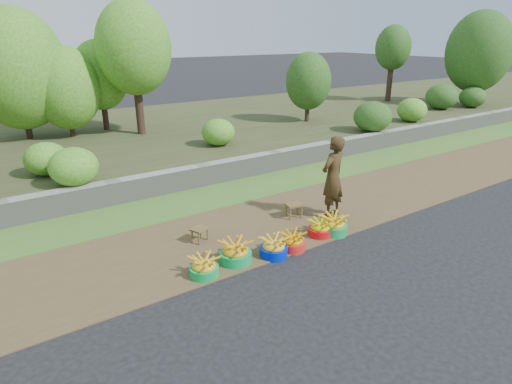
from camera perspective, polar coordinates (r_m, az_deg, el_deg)
ground_plane at (r=7.77m, az=7.17°, el=-7.57°), size 120.00×120.00×0.00m
dirt_shoulder at (r=8.64m, az=1.73°, el=-4.33°), size 80.00×2.50×0.02m
grass_verge at (r=10.19m, az=-4.85°, el=-0.36°), size 80.00×1.50×0.04m
retaining_wall at (r=10.82m, az=-7.11°, el=2.23°), size 80.00×0.35×0.55m
earth_bank at (r=15.21m, az=-15.70°, el=6.85°), size 80.00×10.00×0.50m
vegetation at (r=13.39m, az=-24.62°, el=13.97°), size 33.75×8.37×4.15m
basin_a at (r=6.89m, az=-6.94°, el=-9.97°), size 0.47×0.47×0.35m
basin_b at (r=7.22m, az=-2.75°, el=-8.10°), size 0.54×0.54×0.41m
basin_c at (r=7.42m, az=2.37°, el=-7.44°), size 0.48×0.48×0.36m
basin_d at (r=7.66m, az=4.89°, el=-6.64°), size 0.46×0.46×0.34m
basin_e at (r=8.21m, az=8.55°, el=-4.84°), size 0.46×0.46×0.34m
basin_f at (r=8.33m, az=10.30°, el=-4.38°), size 0.53×0.53×0.39m
stool_left at (r=7.92m, az=-7.52°, el=-5.11°), size 0.38×0.34×0.27m
stool_right at (r=8.88m, az=5.08°, el=-1.93°), size 0.39×0.33×0.31m
vendor_woman at (r=8.84m, az=10.20°, el=1.95°), size 0.69×0.53×1.71m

